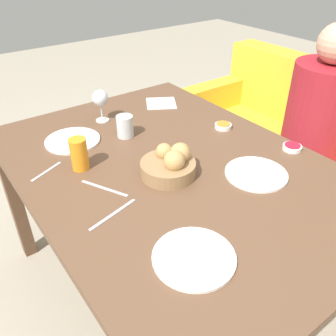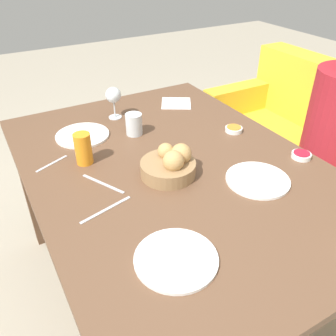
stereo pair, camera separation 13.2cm
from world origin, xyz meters
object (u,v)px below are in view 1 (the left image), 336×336
at_px(plate_near_left, 73,140).
at_px(fork_silver, 104,188).
at_px(water_tumbler, 125,126).
at_px(jam_bowl_honey, 223,126).
at_px(jam_bowl_berry, 292,147).
at_px(plate_far_center, 256,174).
at_px(knife_silver, 113,214).
at_px(seated_person, 312,144).
at_px(couch, 310,158).
at_px(juice_glass, 79,154).
at_px(napkin, 161,103).
at_px(spoon_coffee, 46,171).
at_px(wine_glass, 100,99).
at_px(bread_basket, 170,164).
at_px(plate_near_right, 194,257).

bearing_deg(plate_near_left, fork_silver, -7.50).
relative_size(water_tumbler, jam_bowl_honey, 1.24).
bearing_deg(jam_bowl_berry, plate_far_center, -81.69).
height_order(plate_near_left, jam_bowl_honey, jam_bowl_honey).
bearing_deg(knife_silver, seated_person, 96.43).
bearing_deg(couch, water_tumbler, -99.07).
xyz_separation_m(plate_far_center, jam_bowl_honey, (-0.36, 0.17, 0.01)).
relative_size(plate_near_left, fork_silver, 1.31).
xyz_separation_m(juice_glass, napkin, (-0.33, 0.61, -0.06)).
bearing_deg(spoon_coffee, wine_glass, 125.40).
bearing_deg(seated_person, plate_far_center, -72.05).
xyz_separation_m(bread_basket, water_tumbler, (-0.36, 0.02, 0.00)).
bearing_deg(couch, juice_glass, -92.87).
distance_m(plate_near_left, spoon_coffee, 0.24).
relative_size(couch, jam_bowl_berry, 22.36).
bearing_deg(plate_near_right, water_tumbler, 163.64).
bearing_deg(plate_far_center, wine_glass, -161.92).
bearing_deg(napkin, bread_basket, -32.49).
distance_m(plate_near_right, wine_glass, 0.97).
bearing_deg(plate_near_right, spoon_coffee, -165.34).
xyz_separation_m(plate_near_right, fork_silver, (-0.44, -0.05, -0.00)).
bearing_deg(knife_silver, bread_basket, 104.88).
xyz_separation_m(seated_person, spoon_coffee, (-0.21, -1.49, 0.28)).
bearing_deg(spoon_coffee, napkin, 110.34).
bearing_deg(jam_bowl_honey, plate_near_right, -49.38).
xyz_separation_m(juice_glass, wine_glass, (-0.33, 0.26, 0.05)).
bearing_deg(spoon_coffee, bread_basket, 51.77).
xyz_separation_m(plate_near_right, jam_bowl_honey, (-0.53, 0.62, 0.01)).
height_order(seated_person, napkin, seated_person).
height_order(bread_basket, jam_bowl_honey, bread_basket).
height_order(plate_near_left, knife_silver, plate_near_left).
distance_m(wine_glass, knife_silver, 0.71).
height_order(water_tumbler, jam_bowl_berry, water_tumbler).
xyz_separation_m(jam_bowl_honey, napkin, (-0.40, -0.07, -0.01)).
relative_size(juice_glass, fork_silver, 0.70).
height_order(plate_far_center, wine_glass, wine_glass).
bearing_deg(plate_near_left, napkin, 101.07).
xyz_separation_m(plate_far_center, jam_bowl_berry, (-0.04, 0.26, 0.01)).
relative_size(plate_near_right, spoon_coffee, 1.70).
xyz_separation_m(seated_person, fork_silver, (0.02, -1.36, 0.28)).
distance_m(bread_basket, juice_glass, 0.35).
bearing_deg(juice_glass, spoon_coffee, -114.99).
bearing_deg(napkin, spoon_coffee, -69.66).
bearing_deg(seated_person, jam_bowl_honey, -96.46).
height_order(jam_bowl_honey, knife_silver, jam_bowl_honey).
bearing_deg(juice_glass, knife_silver, -6.25).
distance_m(couch, jam_bowl_honey, 0.97).
relative_size(juice_glass, jam_bowl_berry, 1.62).
bearing_deg(jam_bowl_berry, couch, 113.07).
xyz_separation_m(knife_silver, napkin, (-0.64, 0.65, 0.00)).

